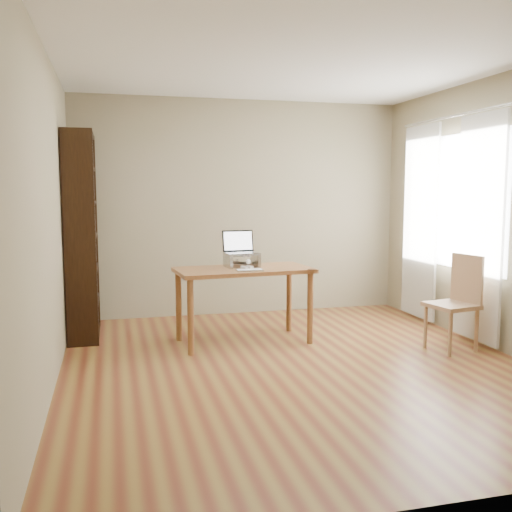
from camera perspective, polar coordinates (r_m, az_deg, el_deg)
The scene contains 10 objects.
room at distance 4.84m, azimuth 4.71°, elevation 4.00°, with size 4.04×4.54×2.64m.
bookshelf at distance 6.13m, azimuth -16.98°, elevation 1.93°, with size 0.30×0.90×2.10m.
curtains at distance 6.39m, azimuth 18.58°, elevation 3.14°, with size 0.03×1.90×2.25m.
desk at distance 5.66m, azimuth -1.24°, elevation -2.27°, with size 1.38×0.78×0.75m.
laptop_stand at distance 5.71m, azimuth -1.43°, elevation -0.29°, with size 0.32×0.25×0.13m.
laptop at distance 5.76m, azimuth -1.56°, elevation 0.84°, with size 0.34×0.30×0.23m.
keyboard at distance 5.44m, azimuth -0.65°, elevation -1.43°, with size 0.26×0.11×0.02m.
coaster at distance 5.55m, azimuth 5.63°, elevation -1.35°, with size 0.09×0.09×0.01m, color #512F1B.
cat at distance 5.74m, azimuth -1.74°, elevation -0.39°, with size 0.26×0.49×0.16m.
chair at distance 5.76m, azimuth 19.57°, elevation -4.08°, with size 0.47×0.47×0.91m.
Camera 1 is at (-1.54, -4.56, 1.52)m, focal length 40.00 mm.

